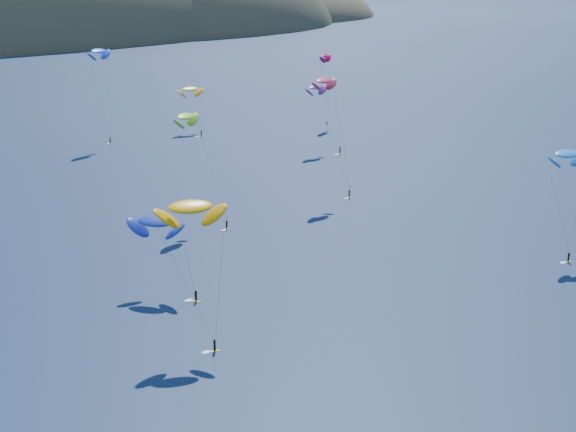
{
  "coord_description": "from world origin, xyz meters",
  "views": [
    {
      "loc": [
        -82.61,
        -27.71,
        51.76
      ],
      "look_at": [
        -7.76,
        80.0,
        9.0
      ],
      "focal_mm": 50.0,
      "sensor_mm": 36.0,
      "label": 1
    }
  ],
  "objects": [
    {
      "name": "kitesurfer_6",
      "position": [
        49.41,
        148.78,
        17.25
      ],
      "size": [
        8.19,
        11.8,
        19.46
      ],
      "rotation": [
        0.0,
        0.0,
        0.16
      ],
      "color": "yellow",
      "rests_on": "ground"
    },
    {
      "name": "kitesurfer_9",
      "position": [
        25.19,
        113.44,
        25.37
      ],
      "size": [
        8.14,
        10.66,
        27.53
      ],
      "rotation": [
        0.0,
        0.0,
        0.26
      ],
      "color": "yellow",
      "rests_on": "ground"
    },
    {
      "name": "kitesurfer_10",
      "position": [
        -30.67,
        83.98,
        11.35
      ],
      "size": [
        9.33,
        14.43,
        13.99
      ],
      "rotation": [
        0.0,
        0.0,
        -0.88
      ],
      "color": "yellow",
      "rests_on": "ground"
    },
    {
      "name": "kitesurfer_3",
      "position": [
        -9.64,
        112.83,
        21.33
      ],
      "size": [
        8.22,
        13.92,
        23.49
      ],
      "rotation": [
        0.0,
        0.0,
        0.52
      ],
      "color": "yellow",
      "rests_on": "ground"
    },
    {
      "name": "kitesurfer_2",
      "position": [
        -33.51,
        66.57,
        18.71
      ],
      "size": [
        10.42,
        11.55,
        21.39
      ],
      "rotation": [
        0.0,
        0.0,
        -0.34
      ],
      "color": "yellow",
      "rests_on": "ground"
    },
    {
      "name": "kitesurfer_11",
      "position": [
        32.77,
        190.99,
        12.71
      ],
      "size": [
        8.67,
        12.39,
        15.07
      ],
      "rotation": [
        0.0,
        0.0,
        -0.09
      ],
      "color": "yellow",
      "rests_on": "ground"
    },
    {
      "name": "kitesurfer_5",
      "position": [
        37.7,
        58.11,
        18.04
      ],
      "size": [
        8.98,
        8.42,
        20.33
      ],
      "rotation": [
        0.0,
        0.0,
        -0.21
      ],
      "color": "yellow",
      "rests_on": "ground"
    },
    {
      "name": "kitesurfer_8",
      "position": [
        73.32,
        176.11,
        21.58
      ],
      "size": [
        8.04,
        8.65,
        23.69
      ],
      "rotation": [
        0.0,
        0.0,
        0.59
      ],
      "color": "yellow",
      "rests_on": "ground"
    },
    {
      "name": "kitesurfer_4",
      "position": [
        4.49,
        191.72,
        25.95
      ],
      "size": [
        9.35,
        8.31,
        28.37
      ],
      "rotation": [
        0.0,
        0.0,
        0.47
      ],
      "color": "yellow",
      "rests_on": "ground"
    }
  ]
}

